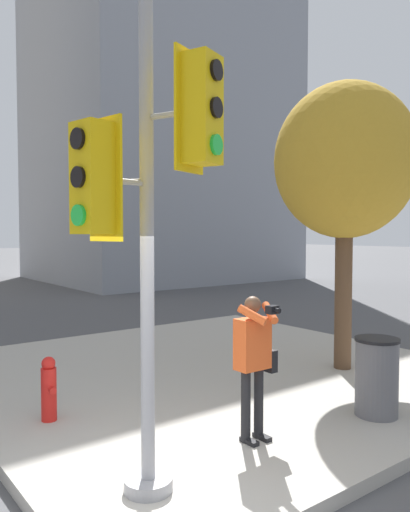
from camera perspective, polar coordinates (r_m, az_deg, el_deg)
sidewalk_corner at (r=8.99m, az=0.88°, el=-13.14°), size 8.00×8.00×0.16m
traffic_signal_pole at (r=4.42m, az=-8.10°, el=7.10°), size 1.14×1.39×5.13m
person_photographer at (r=5.81m, az=5.65°, el=-11.18°), size 0.58×0.54×1.65m
street_tree at (r=9.05m, az=15.71°, el=10.23°), size 2.43×2.43×4.95m
fire_hydrant at (r=6.80m, az=-17.41°, el=-14.29°), size 0.19×0.25×0.81m
trash_bin at (r=7.00m, az=19.03°, el=-12.90°), size 0.57×0.57×1.01m
building_right at (r=28.60m, az=-5.21°, el=15.04°), size 12.37×10.80×17.26m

